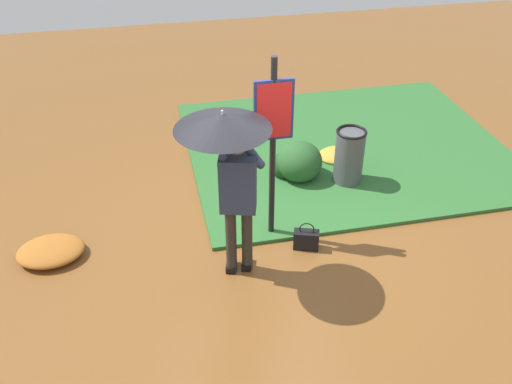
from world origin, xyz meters
TOP-DOWN VIEW (x-y plane):
  - ground_plane at (0.00, 0.00)m, footprint 18.00×18.00m
  - grass_verge at (-1.85, -2.23)m, footprint 4.80×4.00m
  - person_with_umbrella at (0.37, 0.16)m, footprint 0.96×0.96m
  - info_sign_post at (-0.21, -0.40)m, footprint 0.44×0.07m
  - handbag at (-0.56, -0.06)m, footprint 0.33×0.23m
  - trash_bin at (-1.52, -1.30)m, footprint 0.42×0.42m
  - shrub_cluster at (-0.86, -1.57)m, footprint 0.70×0.64m
  - leaf_pile_near_person at (-1.64, -1.94)m, footprint 0.66×0.53m
  - leaf_pile_by_bench at (2.42, -0.54)m, footprint 0.78×0.62m

SIDE VIEW (x-z plane):
  - ground_plane at x=0.00m, z-range 0.00..0.00m
  - grass_verge at x=-1.85m, z-range 0.00..0.05m
  - leaf_pile_near_person at x=-1.64m, z-range 0.00..0.15m
  - leaf_pile_by_bench at x=2.42m, z-range 0.00..0.17m
  - handbag at x=-0.56m, z-range -0.06..0.31m
  - shrub_cluster at x=-0.86m, z-range -0.02..0.56m
  - trash_bin at x=-1.52m, z-range 0.00..0.84m
  - info_sign_post at x=-0.21m, z-range 0.29..2.59m
  - person_with_umbrella at x=0.37m, z-range 0.53..2.57m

